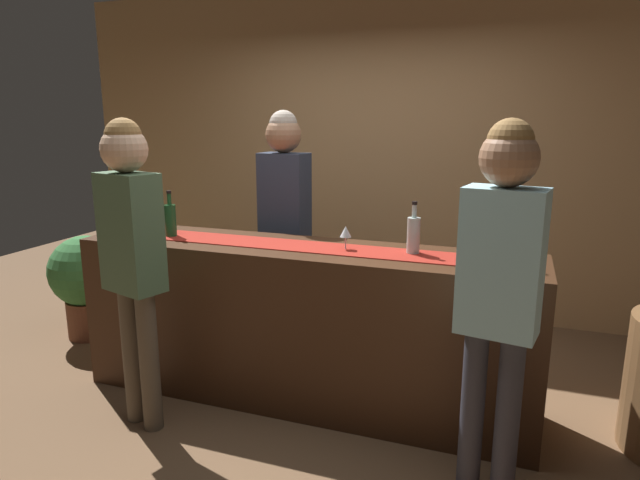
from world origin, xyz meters
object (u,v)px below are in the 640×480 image
Objects in this scene: wine_glass_near_customer at (139,217)px; customer_sipping at (500,273)px; customer_browsing at (131,242)px; potted_plant_tall at (86,279)px; wine_bottle_amber at (508,244)px; bartender at (285,206)px; wine_bottle_clear at (413,234)px; wine_bottle_green at (170,220)px; wine_glass_mid_counter at (346,232)px.

customer_sipping is (2.34, -0.58, -0.00)m from wine_glass_near_customer.
customer_browsing reaches higher than potted_plant_tall.
customer_browsing is at bearing -37.10° from potted_plant_tall.
wine_bottle_amber is 1.65m from bartender.
wine_bottle_amber is 0.17× the size of customer_browsing.
wine_bottle_clear is at bearing 138.93° from customer_sipping.
wine_glass_near_customer is at bearing 179.09° from wine_bottle_amber.
wine_bottle_amber is 2.02m from customer_browsing.
wine_bottle_amber is 0.54m from customer_sipping.
wine_bottle_amber is 3.27m from potted_plant_tall.
wine_bottle_green is at bearing -176.96° from wine_bottle_clear.
wine_bottle_clear is at bearing 157.93° from bartender.
wine_glass_near_customer reaches higher than potted_plant_tall.
wine_bottle_clear is 0.17× the size of customer_sipping.
wine_glass_near_customer is at bearing 39.42° from bartender.
wine_bottle_clear is 1.15m from bartender.
wine_glass_mid_counter is 0.86m from bartender.
wine_bottle_green is at bearing 121.07° from customer_browsing.
bartender is at bearing 152.87° from wine_bottle_clear.
wine_bottle_green is 0.17× the size of customer_browsing.
wine_bottle_clear is 1.57m from customer_browsing.
wine_bottle_amber is 0.90m from wine_glass_mid_counter.
wine_bottle_amber is 0.36× the size of potted_plant_tall.
wine_bottle_green is 2.13m from customer_sipping.
wine_bottle_clear reaches higher than potted_plant_tall.
customer_browsing is at bearing -155.38° from wine_bottle_clear.
customer_browsing reaches higher than wine_glass_near_customer.
wine_bottle_clear is 1.85m from wine_glass_near_customer.
wine_glass_near_customer is 1.09m from potted_plant_tall.
bartender reaches higher than wine_bottle_amber.
potted_plant_tall is (-1.65, -0.23, -0.65)m from bartender.
wine_glass_mid_counter is (1.46, -0.01, 0.00)m from wine_glass_near_customer.
wine_bottle_green reaches higher than potted_plant_tall.
bartender is at bearing 88.13° from customer_browsing.
wine_bottle_green is (-2.08, -0.01, 0.00)m from wine_bottle_amber.
potted_plant_tall is (-0.83, 0.33, -0.62)m from wine_glass_near_customer.
bartender is (-0.64, 0.57, 0.03)m from wine_glass_mid_counter.
wine_bottle_clear is at bearing 171.69° from wine_bottle_amber.
bartender is 1.90m from customer_sipping.
wine_bottle_amber is at bearing 163.71° from bartender.
wine_glass_near_customer is 0.08× the size of customer_sipping.
bartender reaches higher than wine_glass_near_customer.
bartender is at bearing 138.13° from wine_glass_mid_counter.
customer_sipping is 1.00× the size of customer_browsing.
wine_glass_near_customer is (-2.36, 0.04, -0.01)m from wine_bottle_amber.
potted_plant_tall is (-2.68, 0.30, -0.63)m from wine_bottle_clear.
wine_glass_near_customer is at bearing -178.86° from wine_bottle_clear.
wine_glass_mid_counter is 0.08× the size of customer_browsing.
wine_glass_near_customer is (-0.28, 0.05, -0.01)m from wine_bottle_green.
customer_sipping is 3.36m from potted_plant_tall.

